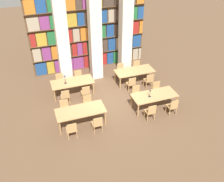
{
  "coord_description": "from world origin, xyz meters",
  "views": [
    {
      "loc": [
        -3.45,
        -9.87,
        7.66
      ],
      "look_at": [
        0.0,
        -0.12,
        0.68
      ],
      "focal_mm": 40.0,
      "sensor_mm": 36.0,
      "label": 1
    }
  ],
  "objects_px": {
    "chair_10": "(86,92)",
    "chair_11": "(79,78)",
    "chair_13": "(121,70)",
    "reading_table_2": "(72,83)",
    "chair_9": "(60,81)",
    "desk_lamp_1": "(65,78)",
    "reading_table_0": "(81,112)",
    "pillar_left": "(61,32)",
    "chair_12": "(131,83)",
    "reading_table_1": "(154,96)",
    "chair_0": "(72,129)",
    "chair_6": "(172,106)",
    "chair_7": "(157,89)",
    "chair_3": "(88,103)",
    "chair_5": "(137,93)",
    "chair_15": "(137,67)",
    "pillar_right": "(126,24)",
    "chair_2": "(97,124)",
    "chair_4": "(151,111)",
    "chair_8": "(65,96)",
    "desk_lamp_0": "(150,92)",
    "chair_1": "(65,108)",
    "reading_table_3": "(135,72)",
    "chair_14": "(149,80)",
    "pillar_center": "(95,28)"
  },
  "relations": [
    {
      "from": "chair_10",
      "to": "chair_11",
      "type": "bearing_deg",
      "value": 90.0
    },
    {
      "from": "chair_13",
      "to": "reading_table_2",
      "type": "bearing_deg",
      "value": 14.12
    },
    {
      "from": "chair_9",
      "to": "desk_lamp_1",
      "type": "distance_m",
      "value": 1.03
    },
    {
      "from": "reading_table_0",
      "to": "desk_lamp_1",
      "type": "bearing_deg",
      "value": 94.73
    },
    {
      "from": "pillar_left",
      "to": "chair_12",
      "type": "bearing_deg",
      "value": -34.36
    },
    {
      "from": "reading_table_1",
      "to": "chair_0",
      "type": "bearing_deg",
      "value": -169.93
    },
    {
      "from": "chair_11",
      "to": "chair_13",
      "type": "xyz_separation_m",
      "value": [
        2.54,
        -0.01,
        0.0
      ]
    },
    {
      "from": "chair_6",
      "to": "chair_7",
      "type": "bearing_deg",
      "value": 90.0
    },
    {
      "from": "chair_3",
      "to": "chair_13",
      "type": "distance_m",
      "value": 3.65
    },
    {
      "from": "chair_6",
      "to": "reading_table_2",
      "type": "relative_size",
      "value": 0.39
    },
    {
      "from": "reading_table_0",
      "to": "chair_12",
      "type": "height_order",
      "value": "chair_12"
    },
    {
      "from": "chair_5",
      "to": "chair_6",
      "type": "distance_m",
      "value": 1.93
    },
    {
      "from": "reading_table_1",
      "to": "chair_15",
      "type": "height_order",
      "value": "chair_15"
    },
    {
      "from": "reading_table_2",
      "to": "desk_lamp_1",
      "type": "bearing_deg",
      "value": -174.47
    },
    {
      "from": "pillar_right",
      "to": "chair_2",
      "type": "bearing_deg",
      "value": -124.02
    },
    {
      "from": "chair_7",
      "to": "reading_table_2",
      "type": "distance_m",
      "value": 4.45
    },
    {
      "from": "chair_10",
      "to": "reading_table_0",
      "type": "bearing_deg",
      "value": -110.89
    },
    {
      "from": "chair_0",
      "to": "chair_9",
      "type": "xyz_separation_m",
      "value": [
        0.2,
        4.05,
        0.0
      ]
    },
    {
      "from": "reading_table_0",
      "to": "chair_4",
      "type": "height_order",
      "value": "chair_4"
    },
    {
      "from": "chair_11",
      "to": "reading_table_0",
      "type": "bearing_deg",
      "value": 78.58
    },
    {
      "from": "chair_5",
      "to": "chair_15",
      "type": "xyz_separation_m",
      "value": [
        1.16,
        2.52,
        0.0
      ]
    },
    {
      "from": "reading_table_1",
      "to": "chair_12",
      "type": "bearing_deg",
      "value": 104.87
    },
    {
      "from": "desk_lamp_1",
      "to": "chair_8",
      "type": "bearing_deg",
      "value": -103.53
    },
    {
      "from": "reading_table_1",
      "to": "chair_6",
      "type": "distance_m",
      "value": 0.99
    },
    {
      "from": "chair_4",
      "to": "chair_15",
      "type": "height_order",
      "value": "same"
    },
    {
      "from": "chair_3",
      "to": "desk_lamp_0",
      "type": "relative_size",
      "value": 2.2
    },
    {
      "from": "chair_2",
      "to": "pillar_right",
      "type": "bearing_deg",
      "value": 55.98
    },
    {
      "from": "chair_3",
      "to": "chair_7",
      "type": "height_order",
      "value": "same"
    },
    {
      "from": "chair_10",
      "to": "chair_5",
      "type": "bearing_deg",
      "value": -22.02
    },
    {
      "from": "chair_5",
      "to": "desk_lamp_1",
      "type": "xyz_separation_m",
      "value": [
        -3.29,
        1.72,
        0.61
      ]
    },
    {
      "from": "desk_lamp_0",
      "to": "chair_1",
      "type": "bearing_deg",
      "value": 168.06
    },
    {
      "from": "chair_0",
      "to": "chair_12",
      "type": "height_order",
      "value": "same"
    },
    {
      "from": "desk_lamp_0",
      "to": "chair_11",
      "type": "height_order",
      "value": "desk_lamp_0"
    },
    {
      "from": "chair_4",
      "to": "pillar_left",
      "type": "bearing_deg",
      "value": 122.91
    },
    {
      "from": "reading_table_3",
      "to": "chair_14",
      "type": "relative_size",
      "value": 2.55
    },
    {
      "from": "pillar_center",
      "to": "chair_9",
      "type": "distance_m",
      "value": 3.44
    },
    {
      "from": "chair_10",
      "to": "chair_14",
      "type": "distance_m",
      "value": 3.58
    },
    {
      "from": "chair_1",
      "to": "chair_0",
      "type": "bearing_deg",
      "value": 90.0
    },
    {
      "from": "chair_10",
      "to": "chair_14",
      "type": "xyz_separation_m",
      "value": [
        3.58,
        -0.01,
        0.0
      ]
    },
    {
      "from": "chair_1",
      "to": "chair_4",
      "type": "xyz_separation_m",
      "value": [
        3.67,
        -1.56,
        0.0
      ]
    },
    {
      "from": "chair_3",
      "to": "chair_7",
      "type": "relative_size",
      "value": 1.0
    },
    {
      "from": "chair_10",
      "to": "desk_lamp_1",
      "type": "distance_m",
      "value": 1.29
    },
    {
      "from": "desk_lamp_1",
      "to": "reading_table_0",
      "type": "bearing_deg",
      "value": -85.27
    },
    {
      "from": "desk_lamp_0",
      "to": "chair_12",
      "type": "relative_size",
      "value": 0.45
    },
    {
      "from": "chair_6",
      "to": "reading_table_2",
      "type": "height_order",
      "value": "chair_6"
    },
    {
      "from": "chair_1",
      "to": "chair_14",
      "type": "bearing_deg",
      "value": -168.8
    },
    {
      "from": "reading_table_0",
      "to": "chair_15",
      "type": "xyz_separation_m",
      "value": [
        4.25,
        3.27,
        -0.22
      ]
    },
    {
      "from": "pillar_right",
      "to": "pillar_center",
      "type": "bearing_deg",
      "value": 180.0
    },
    {
      "from": "chair_4",
      "to": "chair_7",
      "type": "distance_m",
      "value": 1.93
    },
    {
      "from": "pillar_right",
      "to": "chair_11",
      "type": "bearing_deg",
      "value": -169.02
    }
  ]
}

